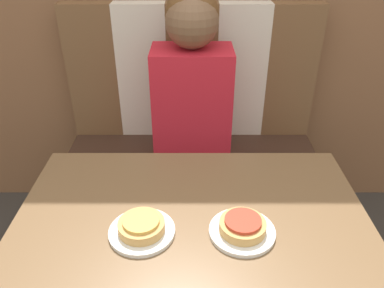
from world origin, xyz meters
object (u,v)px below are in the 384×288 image
(plate_left, at_px, (142,231))
(person, at_px, (192,78))
(pizza_left, at_px, (141,225))
(plate_right, at_px, (242,232))
(pizza_right, at_px, (242,225))

(plate_left, bearing_deg, person, 79.78)
(plate_left, xyz_separation_m, pizza_left, (0.00, 0.00, 0.02))
(plate_left, height_order, plate_right, same)
(plate_right, height_order, pizza_right, pizza_right)
(plate_left, bearing_deg, pizza_left, 0.00)
(plate_left, bearing_deg, pizza_right, 0.00)
(plate_left, relative_size, plate_right, 1.00)
(pizza_right, bearing_deg, pizza_left, 180.00)
(pizza_left, height_order, pizza_right, same)
(plate_left, relative_size, pizza_left, 1.43)
(plate_left, xyz_separation_m, plate_right, (0.27, 0.00, 0.00))
(pizza_left, bearing_deg, pizza_right, 0.00)
(person, height_order, plate_left, person)
(person, distance_m, pizza_left, 0.77)
(person, bearing_deg, plate_right, -79.78)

